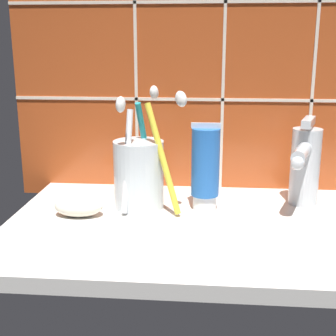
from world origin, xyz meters
TOP-DOWN VIEW (x-y plane):
  - sink_counter at (0.00, 0.00)cm, footprint 57.79×35.02cm
  - tile_wall_backsplash at (0.01, 17.76)cm, footprint 67.79×1.72cm
  - toothbrush_cup at (-10.98, 5.76)cm, footprint 11.63×12.58cm
  - toothpaste_tube at (-1.12, 5.80)cm, footprint 4.37×4.16cm
  - sink_faucet at (13.90, 9.00)cm, footprint 5.99×12.49cm
  - soap_bar at (-19.30, 1.23)cm, footprint 7.07×4.29cm

SIDE VIEW (x-z plane):
  - sink_counter at x=0.00cm, z-range 0.00..2.00cm
  - soap_bar at x=-19.30cm, z-range 2.00..4.90cm
  - toothbrush_cup at x=-10.98cm, z-range -1.58..16.73cm
  - toothpaste_tube at x=-1.12cm, z-range 1.91..15.06cm
  - sink_faucet at x=13.90cm, z-range 1.92..15.34cm
  - tile_wall_backsplash at x=0.01cm, z-range 0.01..45.31cm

